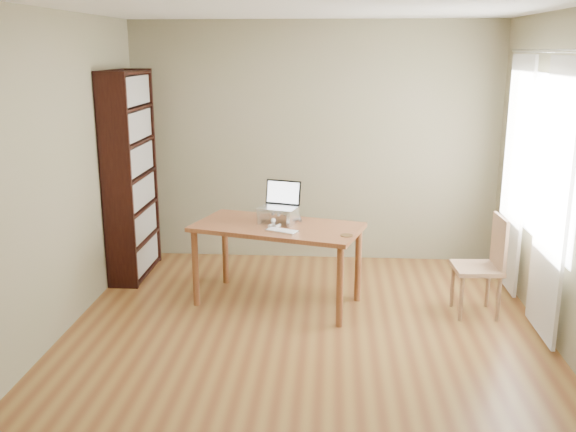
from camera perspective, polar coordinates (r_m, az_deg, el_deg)
The scene contains 10 objects.
room at distance 4.84m, azimuth 1.84°, elevation 2.77°, with size 4.04×4.54×2.64m.
bookshelf at distance 6.71m, azimuth -13.79°, elevation 3.51°, with size 0.30×0.90×2.10m.
curtains at distance 5.88m, azimuth 20.88°, elevation 2.65°, with size 0.03×1.90×2.25m.
desk at distance 5.83m, azimuth -0.95°, elevation -1.67°, with size 1.64×1.13×0.75m.
laptop_stand at distance 5.86m, azimuth -0.89°, elevation 0.17°, with size 0.32×0.25×0.13m.
laptop at distance 5.89m, azimuth -0.85°, elevation 1.35°, with size 0.39×0.37×0.24m.
keyboard at distance 5.58m, azimuth -0.54°, elevation -1.33°, with size 0.31×0.23×0.02m.
coaster at distance 5.50m, azimuth 5.24°, elevation -1.73°, with size 0.11×0.11×0.01m, color brown.
cat at distance 5.89m, azimuth -0.48°, elevation 0.06°, with size 0.24×0.48×0.15m.
chair at distance 5.89m, azimuth 17.13°, elevation -3.96°, with size 0.42×0.42×0.90m.
Camera 1 is at (0.21, -4.72, 2.29)m, focal length 40.00 mm.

